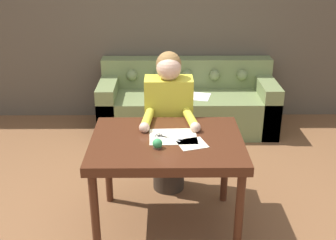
# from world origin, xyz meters

# --- Properties ---
(ground_plane) EXTENTS (16.00, 16.00, 0.00)m
(ground_plane) POSITION_xyz_m (0.00, 0.00, 0.00)
(ground_plane) COLOR brown
(wall_back) EXTENTS (8.00, 0.06, 2.60)m
(wall_back) POSITION_xyz_m (0.00, 2.30, 1.30)
(wall_back) COLOR brown
(wall_back) RESTS_ON ground_plane
(dining_table) EXTENTS (1.10, 0.83, 0.76)m
(dining_table) POSITION_xyz_m (0.14, -0.02, 0.67)
(dining_table) COLOR #472314
(dining_table) RESTS_ON ground_plane
(couch) EXTENTS (2.03, 0.80, 0.79)m
(couch) POSITION_xyz_m (0.39, 1.89, 0.30)
(couch) COLOR olive
(couch) RESTS_ON ground_plane
(person) EXTENTS (0.46, 0.61, 1.26)m
(person) POSITION_xyz_m (0.16, 0.53, 0.64)
(person) COLOR #33281E
(person) RESTS_ON ground_plane
(pattern_paper_main) EXTENTS (0.35, 0.28, 0.00)m
(pattern_paper_main) POSITION_xyz_m (0.19, 0.02, 0.76)
(pattern_paper_main) COLOR beige
(pattern_paper_main) RESTS_ON dining_table
(pattern_paper_offcut) EXTENTS (0.24, 0.23, 0.00)m
(pattern_paper_offcut) POSITION_xyz_m (0.32, -0.10, 0.76)
(pattern_paper_offcut) COLOR beige
(pattern_paper_offcut) RESTS_ON dining_table
(scissors) EXTENTS (0.21, 0.14, 0.01)m
(scissors) POSITION_xyz_m (0.12, 0.02, 0.76)
(scissors) COLOR silver
(scissors) RESTS_ON dining_table
(pin_cushion) EXTENTS (0.07, 0.07, 0.07)m
(pin_cushion) POSITION_xyz_m (0.08, -0.16, 0.79)
(pin_cushion) COLOR #4C3828
(pin_cushion) RESTS_ON dining_table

